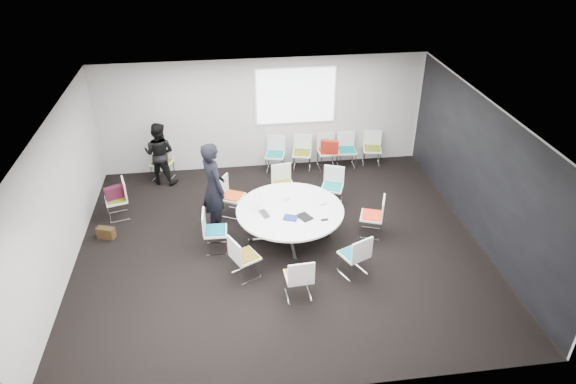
{
  "coord_description": "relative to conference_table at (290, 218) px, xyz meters",
  "views": [
    {
      "loc": [
        -0.96,
        -8.27,
        6.24
      ],
      "look_at": [
        0.2,
        0.4,
        1.0
      ],
      "focal_mm": 32.0,
      "sensor_mm": 36.0,
      "label": 1
    }
  ],
  "objects": [
    {
      "name": "red_jacket",
      "position": [
        1.36,
        2.76,
        0.17
      ],
      "size": [
        0.47,
        0.29,
        0.36
      ],
      "primitive_type": "cube",
      "rotation": [
        0.17,
        0.0,
        -0.32
      ],
      "color": "#A62114",
      "rests_on": "chair_back_c"
    },
    {
      "name": "cup",
      "position": [
        -0.02,
        0.33,
        0.24
      ],
      "size": [
        0.08,
        0.08,
        0.09
      ],
      "primitive_type": "cylinder",
      "color": "white",
      "rests_on": "conference_table"
    },
    {
      "name": "chair_ring_c",
      "position": [
        0.06,
        1.46,
        -0.25
      ],
      "size": [
        0.53,
        0.52,
        0.88
      ],
      "rotation": [
        0.0,
        0.0,
        3.31
      ],
      "color": "silver",
      "rests_on": "ground"
    },
    {
      "name": "chair_ring_b",
      "position": [
        1.12,
        1.22,
        -0.25
      ],
      "size": [
        0.59,
        0.58,
        0.88
      ],
      "rotation": [
        0.0,
        0.0,
        2.78
      ],
      "color": "silver",
      "rests_on": "ground"
    },
    {
      "name": "papers_right",
      "position": [
        0.6,
        0.16,
        0.2
      ],
      "size": [
        0.34,
        0.27,
        0.0
      ],
      "primitive_type": "cube",
      "rotation": [
        0.0,
        0.0,
        0.23
      ],
      "color": "white",
      "rests_on": "conference_table"
    },
    {
      "name": "chair_ring_e",
      "position": [
        -1.5,
        -0.14,
        -0.25
      ],
      "size": [
        0.46,
        0.48,
        0.88
      ],
      "rotation": [
        0.0,
        0.0,
        4.68
      ],
      "color": "silver",
      "rests_on": "ground"
    },
    {
      "name": "laptop",
      "position": [
        -0.48,
        -0.1,
        0.21
      ],
      "size": [
        0.28,
        0.36,
        0.02
      ],
      "primitive_type": "imported",
      "rotation": [
        0.0,
        0.0,
        1.87
      ],
      "color": "#333338",
      "rests_on": "conference_table"
    },
    {
      "name": "projection_screen",
      "position": [
        0.59,
        3.28,
        1.32
      ],
      "size": [
        1.9,
        0.03,
        1.35
      ],
      "primitive_type": "cube",
      "color": "white",
      "rests_on": "room_shell"
    },
    {
      "name": "notebook_black",
      "position": [
        0.24,
        -0.32,
        0.21
      ],
      "size": [
        0.34,
        0.37,
        0.02
      ],
      "primitive_type": "cube",
      "rotation": [
        0.0,
        0.0,
        0.49
      ],
      "color": "black",
      "rests_on": "conference_table"
    },
    {
      "name": "brown_bag",
      "position": [
        -3.74,
        0.56,
        -0.41
      ],
      "size": [
        0.39,
        0.27,
        0.24
      ],
      "primitive_type": "cube",
      "rotation": [
        0.0,
        0.0,
        -0.35
      ],
      "color": "#362211",
      "rests_on": "ground"
    },
    {
      "name": "papers_front",
      "position": [
        0.8,
        0.01,
        0.2
      ],
      "size": [
        0.34,
        0.27,
        0.0
      ],
      "primitive_type": "cube",
      "rotation": [
        0.0,
        0.0,
        0.22
      ],
      "color": "white",
      "rests_on": "conference_table"
    },
    {
      "name": "chair_ring_g",
      "position": [
        -0.08,
        -1.71,
        -0.25
      ],
      "size": [
        0.49,
        0.48,
        0.88
      ],
      "rotation": [
        0.0,
        0.0,
        6.34
      ],
      "color": "silver",
      "rests_on": "ground"
    },
    {
      "name": "chair_person_back",
      "position": [
        -2.75,
        2.94,
        -0.25
      ],
      "size": [
        0.6,
        0.59,
        0.88
      ],
      "rotation": [
        0.0,
        0.0,
        2.75
      ],
      "color": "silver",
      "rests_on": "ground"
    },
    {
      "name": "chair_back_b",
      "position": [
        0.71,
        2.98,
        -0.25
      ],
      "size": [
        0.55,
        0.54,
        0.88
      ],
      "rotation": [
        0.0,
        0.0,
        2.9
      ],
      "color": "silver",
      "rests_on": "ground"
    },
    {
      "name": "chair_ring_f",
      "position": [
        -0.98,
        -1.03,
        -0.25
      ],
      "size": [
        0.61,
        0.61,
        0.88
      ],
      "rotation": [
        0.0,
        0.0,
        5.19
      ],
      "color": "silver",
      "rests_on": "ground"
    },
    {
      "name": "conference_table",
      "position": [
        0.0,
        0.0,
        0.0
      ],
      "size": [
        2.14,
        2.14,
        0.73
      ],
      "color": "silver",
      "rests_on": "ground"
    },
    {
      "name": "room_shell",
      "position": [
        -0.12,
        -0.18,
        0.87
      ],
      "size": [
        8.08,
        7.08,
        2.88
      ],
      "color": "black",
      "rests_on": "ground"
    },
    {
      "name": "chair_spare_left",
      "position": [
        -3.58,
        1.32,
        -0.25
      ],
      "size": [
        0.55,
        0.56,
        0.88
      ],
      "rotation": [
        0.0,
        0.0,
        1.84
      ],
      "color": "silver",
      "rests_on": "ground"
    },
    {
      "name": "person_back",
      "position": [
        -2.75,
        2.77,
        0.24
      ],
      "size": [
        0.9,
        0.79,
        1.55
      ],
      "primitive_type": "imported",
      "rotation": [
        0.0,
        0.0,
        2.82
      ],
      "color": "black",
      "rests_on": "ground"
    },
    {
      "name": "chair_back_e",
      "position": [
        2.54,
        2.98,
        -0.25
      ],
      "size": [
        0.54,
        0.53,
        0.88
      ],
      "rotation": [
        0.0,
        0.0,
        2.93
      ],
      "color": "silver",
      "rests_on": "ground"
    },
    {
      "name": "maroon_bag",
      "position": [
        -3.59,
        1.32,
        0.09
      ],
      "size": [
        0.42,
        0.31,
        0.28
      ],
      "primitive_type": "cube",
      "rotation": [
        0.0,
        0.0,
        0.47
      ],
      "color": "#421123",
      "rests_on": "chair_spare_left"
    },
    {
      "name": "chair_ring_a",
      "position": [
        1.69,
        -0.04,
        -0.25
      ],
      "size": [
        0.58,
        0.59,
        0.88
      ],
      "rotation": [
        0.0,
        0.0,
        1.21
      ],
      "color": "silver",
      "rests_on": "ground"
    },
    {
      "name": "chair_back_c",
      "position": [
        1.36,
        2.98,
        -0.25
      ],
      "size": [
        0.48,
        0.47,
        0.88
      ],
      "rotation": [
        0.0,
        0.0,
        3.19
      ],
      "color": "silver",
      "rests_on": "ground"
    },
    {
      "name": "chair_back_a",
      "position": [
        0.03,
        2.98,
        -0.25
      ],
      "size": [
        0.56,
        0.55,
        0.88
      ],
      "rotation": [
        0.0,
        0.0,
        2.89
      ],
      "color": "silver",
      "rests_on": "ground"
    },
    {
      "name": "phone",
      "position": [
        0.61,
        -0.46,
        0.2
      ],
      "size": [
        0.15,
        0.08,
        0.01
      ],
      "primitive_type": "cube",
      "rotation": [
        0.0,
        0.0,
        0.09
      ],
      "color": "black",
      "rests_on": "conference_table"
    },
    {
      "name": "person_main",
      "position": [
        -1.48,
        0.61,
        0.46
      ],
      "size": [
        0.72,
        0.85,
        1.98
      ],
      "primitive_type": "imported",
      "rotation": [
        0.0,
        0.0,
        1.99
      ],
      "color": "black",
      "rests_on": "ground"
    },
    {
      "name": "chair_back_d",
      "position": [
        1.87,
        2.98,
        -0.25
      ],
      "size": [
        0.48,
        0.47,
        0.88
      ],
      "rotation": [
        0.0,
        0.0,
        3.1
      ],
      "color": "silver",
      "rests_on": "ground"
    },
    {
      "name": "tablet_folio",
      "position": [
        -0.04,
        -0.32,
        0.21
      ],
      "size": [
        0.31,
        0.28,
        0.03
      ],
      "primitive_type": "cube",
      "rotation": [
        0.0,
        0.0,
        -0.35
      ],
      "color": "navy",
      "rests_on": "conference_table"
    },
    {
      "name": "chair_ring_h",
      "position": [
        1.02,
        -1.23,
        -0.25
      ],
      "size": [
        0.61,
        0.6,
        0.88
      ],
      "rotation": [
        0.0,
        0.0,
        6.71
      ],
      "color": "silver",
      "rests_on": "ground"
    },
    {
      "name": "laptop_lid",
      "position": [
        -0.65,
        0.09,
        0.33
      ],
      "size": [
        0.03,
        0.3,
        0.22
      ],
      "primitive_type": "cube",
      "rotation": [
        0.0,
        0.0,
        1.62
      ],
      "color": "silver",
      "rests_on": "conference_table"
    },
    {
      "name": "chair_ring_d",
      "position": [
        -1.12,
        1.11,
        -0.25
      ],
      "size": [
        0.61,
        0.61,
        0.88
      ],
      "rotation": [
        0.0,
        0.0,
        4.24
      ],
      "color": "silver",
      "rests_on": "ground"
    }
  ]
}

